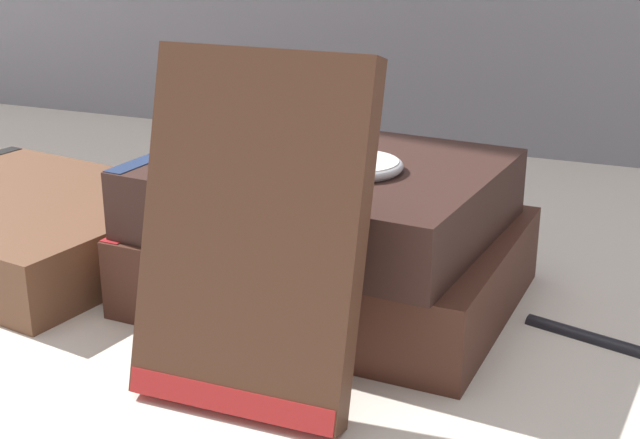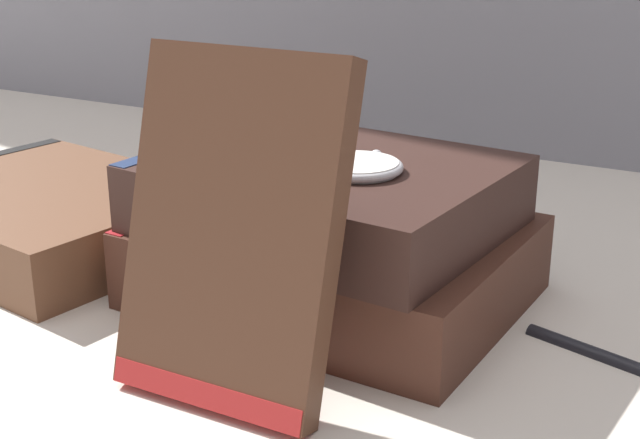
{
  "view_description": "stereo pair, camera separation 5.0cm",
  "coord_description": "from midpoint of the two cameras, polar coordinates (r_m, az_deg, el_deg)",
  "views": [
    {
      "loc": [
        0.2,
        -0.43,
        0.22
      ],
      "look_at": [
        0.02,
        -0.0,
        0.06
      ],
      "focal_mm": 50.0,
      "sensor_mm": 36.0,
      "label": 1
    },
    {
      "loc": [
        0.25,
        -0.41,
        0.22
      ],
      "look_at": [
        0.02,
        -0.0,
        0.06
      ],
      "focal_mm": 50.0,
      "sensor_mm": 36.0,
      "label": 2
    }
  ],
  "objects": [
    {
      "name": "book_leaning_front",
      "position": [
        0.41,
        -2.21,
        -1.48
      ],
      "size": [
        0.11,
        0.06,
        0.16
      ],
      "rotation": [
        -0.28,
        0.0,
        0.0
      ],
      "color": "#4C2D1E",
      "rests_on": "ground_plane"
    },
    {
      "name": "book_flat_bottom",
      "position": [
        0.53,
        3.2,
        -2.63
      ],
      "size": [
        0.22,
        0.17,
        0.05
      ],
      "rotation": [
        0.0,
        0.0,
        -0.05
      ],
      "color": "#422319",
      "rests_on": "ground_plane"
    },
    {
      "name": "ground_plane",
      "position": [
        0.53,
        0.42,
        -5.42
      ],
      "size": [
        3.0,
        3.0,
        0.0
      ],
      "primitive_type": "plane",
      "color": "beige"
    },
    {
      "name": "pocket_watch",
      "position": [
        0.48,
        5.37,
        3.36
      ],
      "size": [
        0.05,
        0.05,
        0.01
      ],
      "color": "white",
      "rests_on": "book_flat_top"
    },
    {
      "name": "fountain_pen",
      "position": [
        0.49,
        22.34,
        -8.5
      ],
      "size": [
        0.12,
        0.04,
        0.01
      ],
      "rotation": [
        0.0,
        0.0,
        -0.28
      ],
      "color": "black",
      "rests_on": "ground_plane"
    },
    {
      "name": "book_side_left",
      "position": [
        0.64,
        -15.23,
        0.39
      ],
      "size": [
        0.23,
        0.2,
        0.04
      ],
      "rotation": [
        0.0,
        0.0,
        -0.17
      ],
      "color": "brown",
      "rests_on": "ground_plane"
    },
    {
      "name": "book_flat_top",
      "position": [
        0.51,
        2.81,
        1.73
      ],
      "size": [
        0.2,
        0.17,
        0.04
      ],
      "rotation": [
        0.0,
        0.0,
        -0.1
      ],
      "color": "#331E19",
      "rests_on": "book_flat_bottom"
    }
  ]
}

